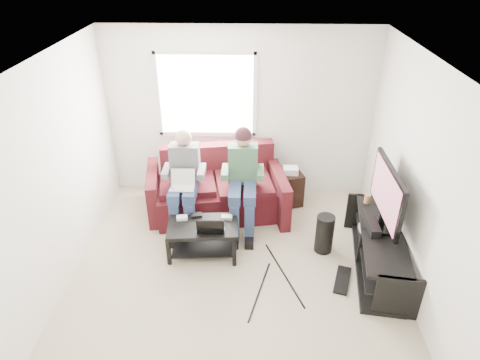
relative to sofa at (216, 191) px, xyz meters
name	(u,v)px	position (x,y,z in m)	size (l,w,h in m)	color
floor	(235,284)	(0.34, -1.59, -0.34)	(4.50, 4.50, 0.00)	tan
ceiling	(233,69)	(0.34, -1.59, 2.26)	(4.50, 4.50, 0.00)	white
wall_back	(240,114)	(0.34, 0.66, 0.96)	(4.50, 4.50, 0.00)	silver
wall_left	(46,189)	(-1.66, -1.59, 0.96)	(4.50, 4.50, 0.00)	silver
wall_right	(426,195)	(2.34, -1.59, 0.96)	(4.50, 4.50, 0.00)	silver
window	(206,95)	(-0.16, 0.64, 1.26)	(1.48, 0.04, 1.28)	white
sofa	(216,191)	(0.00, 0.00, 0.00)	(2.17, 1.23, 0.94)	#481216
person_left	(184,177)	(-0.40, -0.38, 0.43)	(0.40, 0.71, 1.40)	navy
person_right	(243,174)	(0.40, -0.36, 0.49)	(0.40, 0.71, 1.44)	navy
laptop_silver	(182,184)	(-0.40, -0.53, 0.42)	(0.32, 0.22, 0.24)	silver
coffee_table	(203,232)	(-0.09, -1.00, -0.02)	(0.92, 0.60, 0.44)	black
laptop_black	(211,221)	(0.03, -1.08, 0.22)	(0.34, 0.24, 0.24)	black
controller_a	(182,218)	(-0.37, -0.88, 0.12)	(0.14, 0.09, 0.04)	silver
controller_b	(196,215)	(-0.19, -0.82, 0.12)	(0.14, 0.09, 0.04)	black
controller_c	(227,217)	(0.21, -0.85, 0.12)	(0.14, 0.09, 0.04)	gray
tv_stand	(379,251)	(2.11, -1.22, -0.09)	(0.73, 1.74, 0.56)	black
tv	(387,194)	(2.10, -1.12, 0.67)	(0.12, 1.10, 0.81)	black
soundbar	(371,223)	(1.99, -1.12, 0.26)	(0.12, 0.50, 0.10)	black
drink_cup	(367,199)	(2.06, -0.59, 0.27)	(0.08, 0.08, 0.12)	#AB7549
console_white	(388,269)	(2.11, -1.62, -0.02)	(0.30, 0.22, 0.06)	silver
console_grey	(374,231)	(2.11, -0.92, -0.01)	(0.34, 0.26, 0.08)	gray
console_black	(381,249)	(2.11, -1.27, -0.02)	(0.38, 0.30, 0.07)	black
subwoofer	(324,234)	(1.48, -0.91, -0.08)	(0.23, 0.23, 0.53)	black
keyboard_floor	(342,280)	(1.64, -1.49, -0.33)	(0.16, 0.49, 0.03)	black
end_table	(289,187)	(1.11, 0.24, -0.06)	(0.35, 0.35, 0.63)	black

